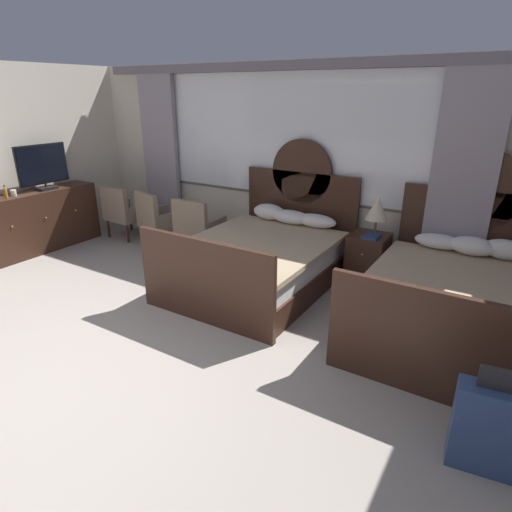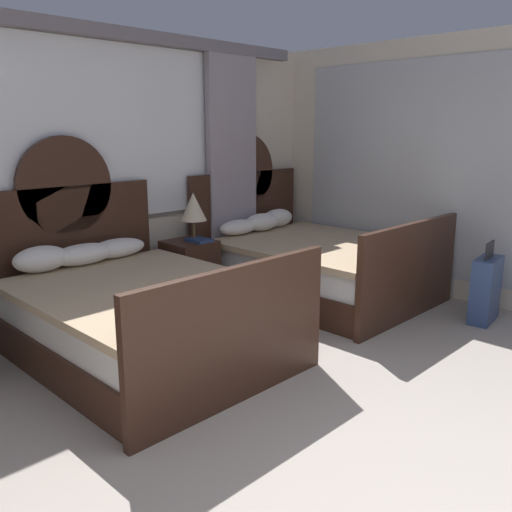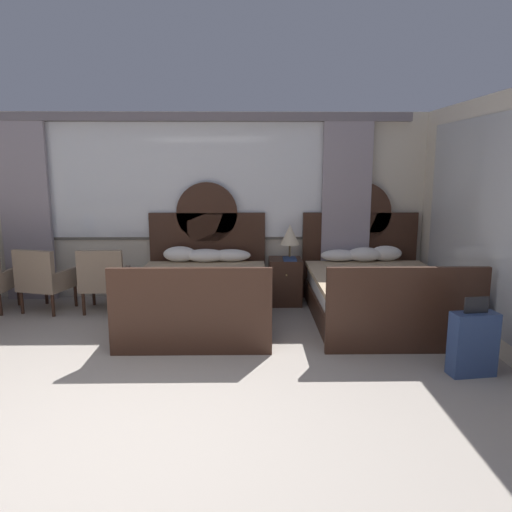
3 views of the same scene
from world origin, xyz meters
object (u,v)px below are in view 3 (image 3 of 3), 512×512
at_px(table_lamp_on_nightstand, 290,235).
at_px(armchair_by_window_left, 104,278).
at_px(nightstand_between_beds, 285,281).
at_px(suitcase_on_floor, 473,344).
at_px(armchair_by_window_centre, 44,279).
at_px(bed_near_mirror, 377,292).
at_px(book_on_nightstand, 290,259).
at_px(bed_near_window, 201,293).

height_order(table_lamp_on_nightstand, armchair_by_window_left, table_lamp_on_nightstand).
xyz_separation_m(nightstand_between_beds, table_lamp_on_nightstand, (0.06, -0.01, 0.67)).
bearing_deg(armchair_by_window_left, suitcase_on_floor, -27.13).
distance_m(table_lamp_on_nightstand, suitcase_on_floor, 2.93).
bearing_deg(armchair_by_window_centre, suitcase_on_floor, -23.17).
distance_m(bed_near_mirror, book_on_nightstand, 1.28).
xyz_separation_m(armchair_by_window_left, armchair_by_window_centre, (-0.81, 0.00, 0.00)).
distance_m(armchair_by_window_centre, suitcase_on_floor, 5.28).
distance_m(bed_near_window, bed_near_mirror, 2.24).
bearing_deg(book_on_nightstand, armchair_by_window_left, -174.36).
xyz_separation_m(bed_near_window, book_on_nightstand, (1.18, 0.62, 0.31)).
bearing_deg(armchair_by_window_left, bed_near_window, -15.46).
bearing_deg(book_on_nightstand, bed_near_window, -152.25).
xyz_separation_m(bed_near_window, bed_near_mirror, (2.24, -0.00, -0.00)).
bearing_deg(nightstand_between_beds, book_on_nightstand, -59.43).
xyz_separation_m(nightstand_between_beds, suitcase_on_floor, (1.58, -2.41, -0.02)).
relative_size(armchair_by_window_centre, suitcase_on_floor, 1.14).
height_order(bed_near_mirror, nightstand_between_beds, bed_near_mirror).
distance_m(bed_near_window, table_lamp_on_nightstand, 1.52).
distance_m(armchair_by_window_left, suitcase_on_floor, 4.55).
bearing_deg(bed_near_mirror, table_lamp_on_nightstand, 146.36).
relative_size(nightstand_between_beds, armchair_by_window_left, 0.75).
height_order(bed_near_window, nightstand_between_beds, bed_near_window).
bearing_deg(bed_near_mirror, suitcase_on_floor, -74.83).
xyz_separation_m(nightstand_between_beds, book_on_nightstand, (0.05, -0.09, 0.34)).
relative_size(armchair_by_window_left, armchair_by_window_centre, 1.00).
bearing_deg(suitcase_on_floor, nightstand_between_beds, 123.26).
bearing_deg(bed_near_window, nightstand_between_beds, 32.32).
relative_size(bed_near_window, bed_near_mirror, 1.00).
bearing_deg(nightstand_between_beds, bed_near_mirror, -32.48).
relative_size(book_on_nightstand, armchair_by_window_centre, 0.30).
height_order(bed_near_mirror, suitcase_on_floor, bed_near_mirror).
bearing_deg(armchair_by_window_centre, book_on_nightstand, 4.22).
height_order(armchair_by_window_left, armchair_by_window_centre, same).
distance_m(book_on_nightstand, suitcase_on_floor, 2.80).
distance_m(table_lamp_on_nightstand, armchair_by_window_centre, 3.39).
height_order(nightstand_between_beds, armchair_by_window_left, armchair_by_window_left).
height_order(table_lamp_on_nightstand, suitcase_on_floor, table_lamp_on_nightstand).
bearing_deg(armchair_by_window_centre, bed_near_window, -9.88).
bearing_deg(armchair_by_window_left, book_on_nightstand, 5.64).
bearing_deg(suitcase_on_floor, table_lamp_on_nightstand, 122.33).
bearing_deg(nightstand_between_beds, armchair_by_window_left, -172.15).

